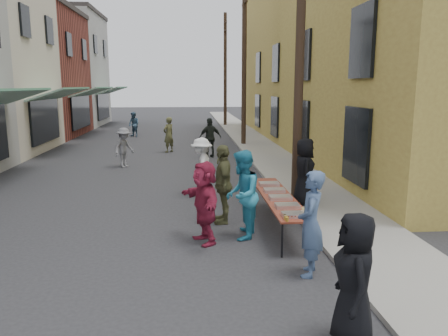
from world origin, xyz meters
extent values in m
plane|color=#28282B|center=(0.00, 0.00, 0.00)|extent=(120.00, 120.00, 0.00)
cube|color=gray|center=(5.00, 15.00, 0.05)|extent=(2.20, 60.00, 0.10)
cube|color=maroon|center=(-10.00, 21.00, 4.00)|extent=(8.00, 8.00, 8.00)
cube|color=gray|center=(-10.00, 29.00, 4.50)|extent=(8.00, 8.00, 9.00)
cube|color=olive|center=(11.10, 14.00, 5.00)|extent=(10.00, 28.00, 10.00)
cylinder|color=#2D2116|center=(4.30, 3.00, 4.50)|extent=(0.26, 0.26, 9.00)
cylinder|color=#2D2116|center=(4.30, 15.00, 4.50)|extent=(0.26, 0.26, 9.00)
cylinder|color=#2D2116|center=(4.30, 27.00, 4.50)|extent=(0.26, 0.26, 9.00)
cube|color=maroon|center=(3.28, 0.66, 0.73)|extent=(0.70, 4.00, 0.04)
cylinder|color=black|center=(2.99, -1.22, 0.35)|extent=(0.04, 0.04, 0.71)
cylinder|color=black|center=(3.57, -1.22, 0.35)|extent=(0.04, 0.04, 0.71)
cylinder|color=black|center=(2.99, 2.54, 0.35)|extent=(0.04, 0.04, 0.71)
cylinder|color=black|center=(3.57, 2.54, 0.35)|extent=(0.04, 0.04, 0.71)
cube|color=maroon|center=(3.28, -0.99, 0.79)|extent=(0.50, 0.33, 0.08)
cube|color=#B2B2B7|center=(3.28, -0.34, 0.79)|extent=(0.50, 0.33, 0.08)
cube|color=tan|center=(3.28, 0.36, 0.79)|extent=(0.50, 0.33, 0.08)
cube|color=#B2B2B7|center=(3.28, 1.06, 0.79)|extent=(0.50, 0.33, 0.08)
cube|color=tan|center=(3.28, 1.76, 0.79)|extent=(0.50, 0.33, 0.08)
cylinder|color=#A57F26|center=(3.06, -1.29, 0.79)|extent=(0.07, 0.07, 0.08)
cylinder|color=#A57F26|center=(3.06, -1.19, 0.79)|extent=(0.07, 0.07, 0.08)
cylinder|color=#A57F26|center=(3.06, -1.09, 0.79)|extent=(0.07, 0.07, 0.08)
cylinder|color=tan|center=(3.48, -1.24, 0.81)|extent=(0.08, 0.08, 0.12)
imported|color=black|center=(3.29, -4.11, 0.88)|extent=(0.66, 0.92, 1.75)
imported|color=#41587E|center=(3.30, -2.03, 0.94)|extent=(0.65, 0.79, 1.88)
imported|color=teal|center=(2.35, -0.04, 0.97)|extent=(0.96, 1.10, 1.95)
imported|color=white|center=(1.60, 3.85, 0.88)|extent=(0.91, 1.26, 1.76)
imported|color=brown|center=(2.03, 1.10, 0.96)|extent=(0.47, 1.13, 1.92)
imported|color=maroon|center=(1.53, -0.25, 0.88)|extent=(1.03, 1.72, 1.76)
imported|color=black|center=(4.35, 2.29, 1.00)|extent=(0.67, 0.94, 1.80)
imported|color=slate|center=(-1.41, 8.78, 0.81)|extent=(1.08, 1.20, 1.62)
imported|color=black|center=(2.22, 10.95, 0.92)|extent=(1.16, 0.72, 1.84)
imported|color=brown|center=(0.23, 12.72, 0.88)|extent=(0.75, 0.76, 1.77)
imported|color=#41637E|center=(-2.31, 19.74, 0.81)|extent=(0.99, 0.97, 1.61)
camera|label=1|loc=(1.20, -9.14, 3.30)|focal=35.00mm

